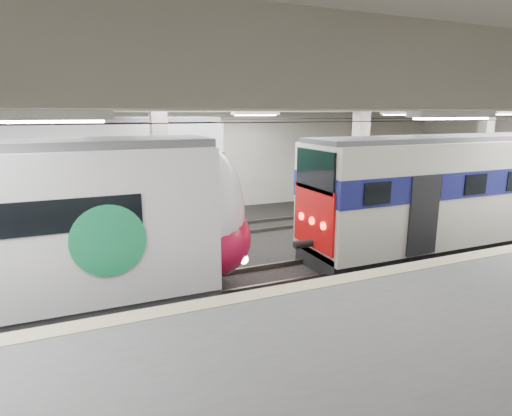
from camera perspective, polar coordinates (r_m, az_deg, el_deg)
name	(u,v)px	position (r m, az deg, el deg)	size (l,w,h in m)	color
station_hall	(313,181)	(11.17, 7.57, 3.59)	(36.00, 24.00, 5.75)	black
modern_emu	(4,236)	(11.67, -30.56, -3.24)	(13.43, 2.78, 4.35)	white
older_rer	(460,190)	(17.37, 25.58, 2.17)	(12.55, 2.77, 4.18)	beige
far_train	(1,187)	(17.05, -30.89, 2.40)	(15.19, 3.19, 4.80)	white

